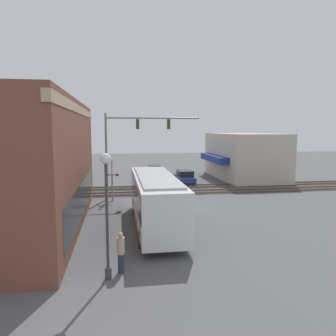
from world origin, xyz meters
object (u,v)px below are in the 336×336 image
at_px(city_bus, 155,199).
at_px(pedestrian_by_lamp, 121,252).
at_px(pedestrian_near_bus, 176,204).
at_px(parked_car_blue, 185,177).
at_px(parked_car_silver, 154,170).
at_px(streetlamp, 107,206).
at_px(crossing_signal, 112,175).

distance_m(city_bus, pedestrian_by_lamp, 6.98).
distance_m(city_bus, pedestrian_near_bus, 3.28).
relative_size(parked_car_blue, parked_car_silver, 0.98).
bearing_deg(streetlamp, pedestrian_by_lamp, -44.51).
distance_m(crossing_signal, pedestrian_near_bus, 7.54).
xyz_separation_m(crossing_signal, pedestrian_near_bus, (-5.76, -4.64, -1.45)).
bearing_deg(city_bus, streetlamp, 158.45).
distance_m(parked_car_silver, pedestrian_by_lamp, 30.92).
bearing_deg(city_bus, pedestrian_near_bus, -34.79).
xyz_separation_m(city_bus, pedestrian_near_bus, (2.57, -1.78, -1.01)).
bearing_deg(crossing_signal, city_bus, -161.07).
bearing_deg(pedestrian_near_bus, crossing_signal, 38.84).
xyz_separation_m(crossing_signal, parked_car_silver, (15.67, -5.46, -1.64)).
distance_m(city_bus, crossing_signal, 8.81).
distance_m(parked_car_silver, pedestrian_near_bus, 21.45).
bearing_deg(parked_car_silver, streetlamp, 170.14).
xyz_separation_m(crossing_signal, pedestrian_by_lamp, (-14.87, -0.60, -1.36)).
bearing_deg(streetlamp, city_bus, -21.55).
relative_size(crossing_signal, pedestrian_near_bus, 2.28).
distance_m(streetlamp, parked_car_blue, 25.47).
distance_m(parked_car_blue, parked_car_silver, 7.63).
height_order(crossing_signal, parked_car_silver, crossing_signal).
bearing_deg(city_bus, pedestrian_by_lamp, 160.94).
bearing_deg(parked_car_silver, pedestrian_near_bus, 177.82).
distance_m(parked_car_blue, pedestrian_near_bus, 14.78).
bearing_deg(city_bus, parked_car_silver, -6.18).
distance_m(city_bus, parked_car_blue, 17.77).
height_order(streetlamp, parked_car_silver, streetlamp).
height_order(city_bus, pedestrian_by_lamp, city_bus).
height_order(city_bus, pedestrian_near_bus, city_bus).
relative_size(city_bus, parked_car_silver, 2.39).
bearing_deg(crossing_signal, parked_car_silver, -19.19).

